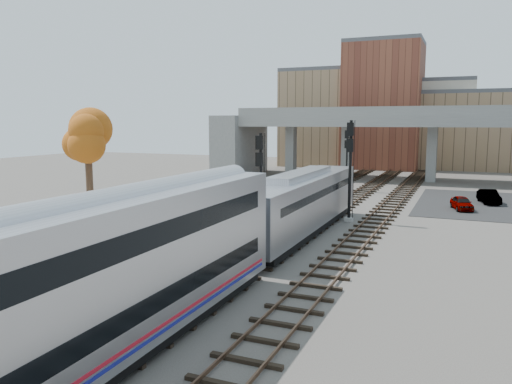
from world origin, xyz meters
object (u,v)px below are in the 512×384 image
Objects in this scene: locomotive at (301,202)px; signal_mast_mid at (350,170)px; coach at (32,310)px; tree at (88,139)px; signal_mast_near at (260,188)px; car_a at (462,203)px; signal_mast_far at (347,161)px; car_b at (489,197)px.

signal_mast_mid is at bearing 71.06° from locomotive.
tree is at bearing 126.90° from coach.
signal_mast_near is 0.78× the size of tree.
locomotive is at bearing -108.94° from signal_mast_mid.
car_a is at bearing 75.03° from coach.
signal_mast_near is at bearing 95.85° from coach.
coach is 2.84× the size of tree.
signal_mast_mid is (2.00, 5.83, 1.68)m from locomotive.
locomotive is at bearing 32.04° from tree.
coach reaches higher than locomotive.
car_b is (14.36, -3.70, -2.68)m from signal_mast_far.
locomotive is 22.61m from coach.
signal_mast_near reaches higher than coach.
coach is at bearing -118.84° from car_b.
car_b is at bearing 56.14° from signal_mast_near.
signal_mast_far is (-0.00, 25.10, -0.04)m from signal_mast_near.
coach is at bearing -90.00° from locomotive.
signal_mast_near is 8.95m from signal_mast_mid.
signal_mast_mid is at bearing -139.83° from car_b.
signal_mast_mid reaches higher than car_b.
signal_mast_far reaches higher than coach.
signal_mast_near reaches higher than car_b.
signal_mast_mid reaches higher than signal_mast_near.
tree is 36.12m from car_b.
signal_mast_mid is 12.33m from car_a.
signal_mast_near is 11.20m from tree.
locomotive is 2.78× the size of signal_mast_far.
locomotive is 6.39m from signal_mast_mid.
locomotive is at bearing -139.18° from car_a.
locomotive is at bearing 90.00° from coach.
signal_mast_mid is at bearing 43.94° from tree.
coach is at bearing -87.36° from signal_mast_far.
signal_mast_near is 1.01× the size of signal_mast_far.
car_b is at bearing -14.45° from signal_mast_far.
car_a is (9.96, 37.24, -2.17)m from coach.
signal_mast_far reaches higher than car_b.
signal_mast_near is 25.92m from car_b.
tree is at bearing -151.53° from signal_mast_near.
tree is (-9.45, -30.23, 3.18)m from signal_mast_far.
signal_mast_mid is (2.00, 28.44, 1.17)m from coach.
coach is (-0.00, -22.61, 0.52)m from locomotive.
signal_mast_near reaches higher than locomotive.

